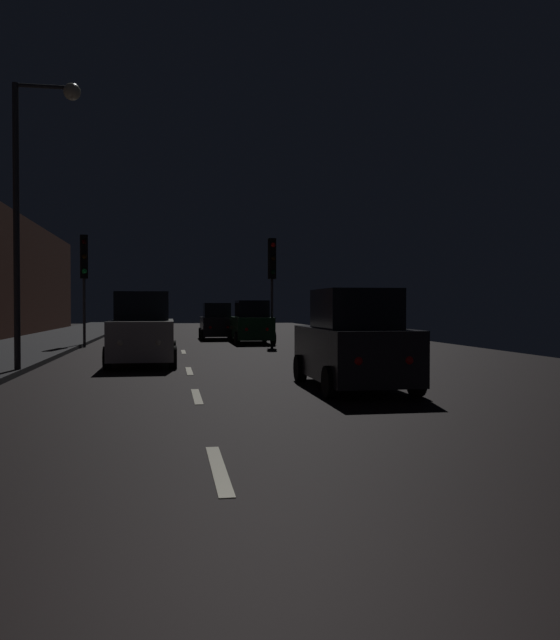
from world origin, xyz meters
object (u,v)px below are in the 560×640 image
at_px(traffic_light_far_right, 272,267).
at_px(car_parked_right_near, 354,343).
at_px(car_parked_right_far, 252,324).
at_px(traffic_light_far_left, 84,266).
at_px(car_approaching_headlights, 143,331).
at_px(streetlamp_overhead, 34,182).
at_px(car_distant_taillights, 217,323).

bearing_deg(traffic_light_far_right, car_parked_right_near, -12.03).
height_order(car_parked_right_near, car_parked_right_far, car_parked_right_near).
bearing_deg(traffic_light_far_left, traffic_light_far_right, 82.40).
height_order(car_approaching_headlights, car_parked_right_far, car_approaching_headlights).
distance_m(streetlamp_overhead, car_parked_right_far, 16.13).
relative_size(car_parked_right_near, car_parked_right_far, 1.04).
distance_m(streetlamp_overhead, car_approaching_headlights, 5.45).
xyz_separation_m(traffic_light_far_left, car_distant_taillights, (6.19, 6.13, -2.66)).
bearing_deg(car_approaching_headlights, traffic_light_far_right, 150.37).
xyz_separation_m(traffic_light_far_right, streetlamp_overhead, (-8.17, -12.43, 1.36)).
distance_m(car_approaching_headlights, car_parked_right_near, 8.22).
relative_size(car_approaching_headlights, car_distant_taillights, 1.13).
bearing_deg(car_parked_right_near, traffic_light_far_left, 25.78).
xyz_separation_m(streetlamp_overhead, car_distant_taillights, (5.95, 17.83, -4.08)).
height_order(traffic_light_far_left, streetlamp_overhead, streetlamp_overhead).
height_order(traffic_light_far_left, car_parked_right_near, traffic_light_far_left).
height_order(car_approaching_headlights, car_distant_taillights, car_approaching_headlights).
bearing_deg(traffic_light_far_left, streetlamp_overhead, -11.37).
distance_m(traffic_light_far_right, car_parked_right_far, 3.10).
distance_m(traffic_light_far_left, car_parked_right_near, 17.68).
relative_size(car_approaching_headlights, car_parked_right_far, 1.07).
bearing_deg(car_distant_taillights, car_parked_right_far, -160.72).
xyz_separation_m(traffic_light_far_left, car_approaching_headlights, (2.86, -9.04, -2.54)).
distance_m(car_parked_right_near, car_parked_right_far, 17.82).
xyz_separation_m(traffic_light_far_left, car_parked_right_near, (7.61, -15.75, -2.58)).
bearing_deg(streetlamp_overhead, car_distant_taillights, 71.54).
relative_size(traffic_light_far_left, car_parked_right_near, 1.15).
height_order(traffic_light_far_right, traffic_light_far_left, traffic_light_far_right).
xyz_separation_m(car_approaching_headlights, car_parked_right_far, (4.75, 11.11, -0.07)).
distance_m(streetlamp_overhead, car_distant_taillights, 19.23).
distance_m(traffic_light_far_left, streetlamp_overhead, 11.79).
xyz_separation_m(traffic_light_far_right, car_parked_right_near, (-0.80, -16.48, -2.64)).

